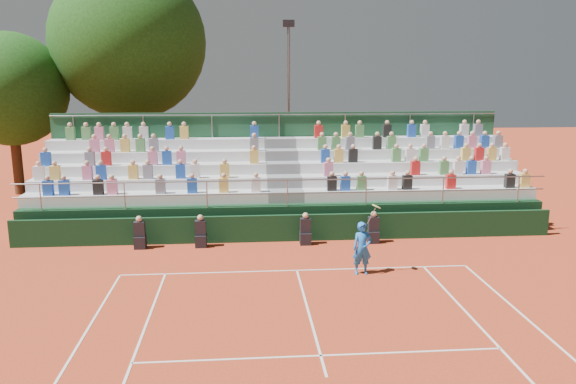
{
  "coord_description": "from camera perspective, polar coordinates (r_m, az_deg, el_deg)",
  "views": [
    {
      "loc": [
        -1.64,
        -16.76,
        6.13
      ],
      "look_at": [
        0.0,
        3.5,
        1.8
      ],
      "focal_mm": 35.0,
      "sensor_mm": 36.0,
      "label": 1
    }
  ],
  "objects": [
    {
      "name": "ground",
      "position": [
        17.92,
        0.91,
        -7.98
      ],
      "size": [
        90.0,
        90.0,
        0.0
      ],
      "primitive_type": "plane",
      "color": "#BA3E1F",
      "rests_on": "ground"
    },
    {
      "name": "tree_east",
      "position": [
        31.57,
        -15.87,
        14.4
      ],
      "size": [
        8.05,
        8.05,
        11.72
      ],
      "color": "#372314",
      "rests_on": "ground"
    },
    {
      "name": "tennis_player",
      "position": [
        17.53,
        7.56,
        -5.67
      ],
      "size": [
        0.84,
        0.43,
        2.22
      ],
      "color": "blue",
      "rests_on": "ground"
    },
    {
      "name": "courtside_wall",
      "position": [
        20.8,
        0.07,
        -3.68
      ],
      "size": [
        20.0,
        0.15,
        1.0
      ],
      "primitive_type": "cube",
      "color": "black",
      "rests_on": "ground"
    },
    {
      "name": "grandstand",
      "position": [
        23.8,
        -0.56,
        -0.22
      ],
      "size": [
        20.0,
        5.2,
        4.4
      ],
      "color": "black",
      "rests_on": "ground"
    },
    {
      "name": "tree_west",
      "position": [
        31.59,
        -26.41,
        9.31
      ],
      "size": [
        5.63,
        5.63,
        8.15
      ],
      "color": "#372314",
      "rests_on": "ground"
    },
    {
      "name": "line_officials",
      "position": [
        20.32,
        -3.27,
        -4.15
      ],
      "size": [
        8.83,
        0.4,
        1.19
      ],
      "color": "black",
      "rests_on": "ground"
    },
    {
      "name": "floodlight_mast",
      "position": [
        30.11,
        0.06,
        10.03
      ],
      "size": [
        0.6,
        0.25,
        8.8
      ],
      "color": "gray",
      "rests_on": "ground"
    }
  ]
}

